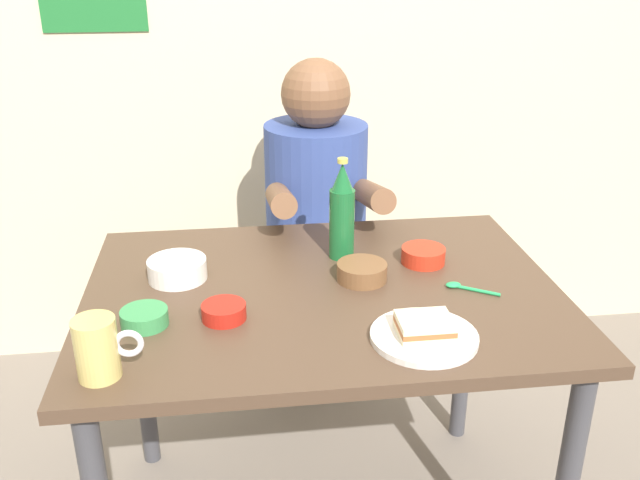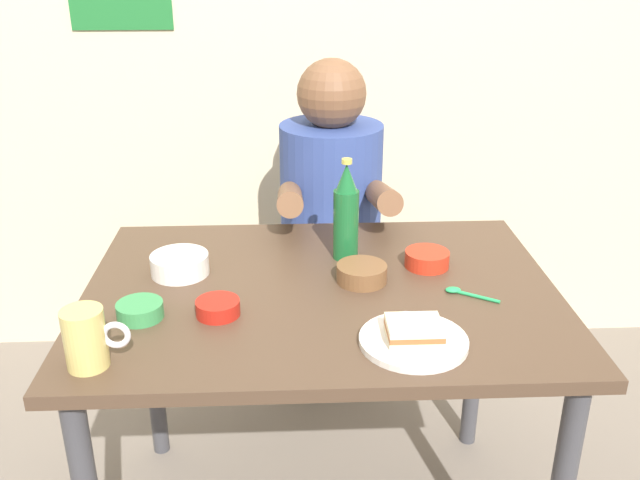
% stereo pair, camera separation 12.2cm
% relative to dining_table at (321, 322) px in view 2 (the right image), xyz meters
% --- Properties ---
extents(wall_back, '(4.40, 0.09, 2.60)m').
position_rel_dining_table_xyz_m(wall_back, '(-0.00, 1.05, 0.65)').
color(wall_back, beige).
rests_on(wall_back, ground).
extents(dining_table, '(1.10, 0.80, 0.74)m').
position_rel_dining_table_xyz_m(dining_table, '(0.00, 0.00, 0.00)').
color(dining_table, '#4C3828').
rests_on(dining_table, ground).
extents(stool, '(0.34, 0.34, 0.45)m').
position_rel_dining_table_xyz_m(stool, '(0.06, 0.63, -0.30)').
color(stool, '#4C4C51').
rests_on(stool, ground).
extents(person_seated, '(0.33, 0.56, 0.72)m').
position_rel_dining_table_xyz_m(person_seated, '(0.06, 0.62, 0.12)').
color(person_seated, '#33478C').
rests_on(person_seated, stool).
extents(plate_orange, '(0.22, 0.22, 0.01)m').
position_rel_dining_table_xyz_m(plate_orange, '(0.17, -0.25, 0.10)').
color(plate_orange, silver).
rests_on(plate_orange, dining_table).
extents(sandwich, '(0.11, 0.09, 0.04)m').
position_rel_dining_table_xyz_m(sandwich, '(0.17, -0.25, 0.13)').
color(sandwich, beige).
rests_on(sandwich, plate_orange).
extents(beer_mug, '(0.13, 0.08, 0.12)m').
position_rel_dining_table_xyz_m(beer_mug, '(-0.46, -0.30, 0.15)').
color(beer_mug, '#D1BC66').
rests_on(beer_mug, dining_table).
extents(beer_bottle, '(0.06, 0.06, 0.26)m').
position_rel_dining_table_xyz_m(beer_bottle, '(0.07, 0.17, 0.21)').
color(beer_bottle, '#19602D').
rests_on(beer_bottle, dining_table).
extents(dip_bowl_green, '(0.10, 0.10, 0.03)m').
position_rel_dining_table_xyz_m(dip_bowl_green, '(-0.39, -0.12, 0.11)').
color(dip_bowl_green, '#388C4C').
rests_on(dip_bowl_green, dining_table).
extents(condiment_bowl_brown, '(0.12, 0.12, 0.04)m').
position_rel_dining_table_xyz_m(condiment_bowl_brown, '(0.10, 0.03, 0.12)').
color(condiment_bowl_brown, brown).
rests_on(condiment_bowl_brown, dining_table).
extents(sauce_bowl_chili, '(0.11, 0.11, 0.04)m').
position_rel_dining_table_xyz_m(sauce_bowl_chili, '(0.27, 0.10, 0.12)').
color(sauce_bowl_chili, red).
rests_on(sauce_bowl_chili, dining_table).
extents(sambal_bowl_red, '(0.10, 0.10, 0.03)m').
position_rel_dining_table_xyz_m(sambal_bowl_red, '(-0.23, -0.12, 0.11)').
color(sambal_bowl_red, '#B21E14').
rests_on(sambal_bowl_red, dining_table).
extents(rice_bowl_white, '(0.14, 0.14, 0.05)m').
position_rel_dining_table_xyz_m(rice_bowl_white, '(-0.34, 0.09, 0.12)').
color(rice_bowl_white, silver).
rests_on(rice_bowl_white, dining_table).
extents(spoon, '(0.11, 0.07, 0.01)m').
position_rel_dining_table_xyz_m(spoon, '(0.32, -0.05, 0.10)').
color(spoon, '#26A559').
rests_on(spoon, dining_table).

